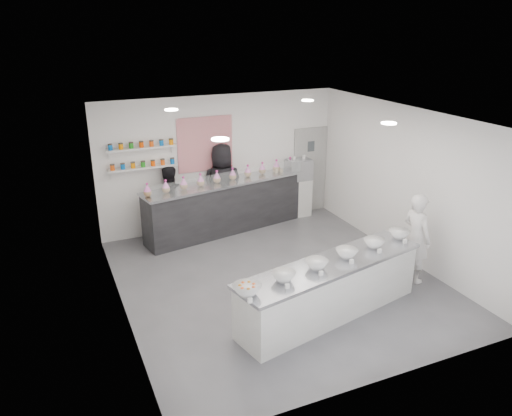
{
  "coord_description": "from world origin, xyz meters",
  "views": [
    {
      "loc": [
        -3.61,
        -7.28,
        4.48
      ],
      "look_at": [
        -0.26,
        0.4,
        1.33
      ],
      "focal_mm": 35.0,
      "sensor_mm": 36.0,
      "label": 1
    }
  ],
  "objects_px": {
    "espresso_machine": "(299,169)",
    "prep_counter": "(330,289)",
    "woman_prep": "(416,238)",
    "staff_right": "(223,186)",
    "back_bar": "(226,206)",
    "staff_left": "(169,202)",
    "espresso_ledge": "(285,199)"
  },
  "relations": [
    {
      "from": "espresso_machine",
      "to": "prep_counter",
      "type": "bearing_deg",
      "value": -111.37
    },
    {
      "from": "woman_prep",
      "to": "staff_right",
      "type": "bearing_deg",
      "value": 26.25
    },
    {
      "from": "espresso_machine",
      "to": "staff_right",
      "type": "height_order",
      "value": "staff_right"
    },
    {
      "from": "back_bar",
      "to": "woman_prep",
      "type": "xyz_separation_m",
      "value": [
        2.35,
        -3.5,
        0.25
      ]
    },
    {
      "from": "woman_prep",
      "to": "staff_left",
      "type": "bearing_deg",
      "value": 38.06
    },
    {
      "from": "woman_prep",
      "to": "espresso_machine",
      "type": "bearing_deg",
      "value": 0.75
    },
    {
      "from": "prep_counter",
      "to": "woman_prep",
      "type": "xyz_separation_m",
      "value": [
        2.02,
        0.4,
        0.37
      ]
    },
    {
      "from": "espresso_ledge",
      "to": "espresso_machine",
      "type": "distance_m",
      "value": 0.78
    },
    {
      "from": "prep_counter",
      "to": "staff_left",
      "type": "xyz_separation_m",
      "value": [
        -1.55,
        4.16,
        0.33
      ]
    },
    {
      "from": "back_bar",
      "to": "woman_prep",
      "type": "relative_size",
      "value": 2.27
    },
    {
      "from": "woman_prep",
      "to": "staff_right",
      "type": "distance_m",
      "value": 4.42
    },
    {
      "from": "espresso_ledge",
      "to": "espresso_machine",
      "type": "height_order",
      "value": "espresso_machine"
    },
    {
      "from": "espresso_ledge",
      "to": "espresso_machine",
      "type": "bearing_deg",
      "value": 0.0
    },
    {
      "from": "staff_right",
      "to": "espresso_machine",
      "type": "bearing_deg",
      "value": -167.7
    },
    {
      "from": "prep_counter",
      "to": "woman_prep",
      "type": "height_order",
      "value": "woman_prep"
    },
    {
      "from": "back_bar",
      "to": "staff_right",
      "type": "xyz_separation_m",
      "value": [
        0.03,
        0.25,
        0.39
      ]
    },
    {
      "from": "prep_counter",
      "to": "staff_left",
      "type": "bearing_deg",
      "value": 97.82
    },
    {
      "from": "staff_right",
      "to": "espresso_ledge",
      "type": "bearing_deg",
      "value": -167.94
    },
    {
      "from": "espresso_machine",
      "to": "espresso_ledge",
      "type": "bearing_deg",
      "value": 180.0
    },
    {
      "from": "back_bar",
      "to": "espresso_machine",
      "type": "relative_size",
      "value": 6.41
    },
    {
      "from": "back_bar",
      "to": "staff_left",
      "type": "relative_size",
      "value": 2.38
    },
    {
      "from": "woman_prep",
      "to": "back_bar",
      "type": "bearing_deg",
      "value": 28.38
    },
    {
      "from": "back_bar",
      "to": "prep_counter",
      "type": "bearing_deg",
      "value": -95.69
    },
    {
      "from": "espresso_ledge",
      "to": "staff_left",
      "type": "distance_m",
      "value": 2.84
    },
    {
      "from": "staff_right",
      "to": "prep_counter",
      "type": "bearing_deg",
      "value": 107.53
    },
    {
      "from": "espresso_ledge",
      "to": "woman_prep",
      "type": "xyz_separation_m",
      "value": [
        0.74,
        -3.72,
        0.36
      ]
    },
    {
      "from": "espresso_ledge",
      "to": "staff_right",
      "type": "relative_size",
      "value": 0.65
    },
    {
      "from": "prep_counter",
      "to": "staff_left",
      "type": "height_order",
      "value": "staff_left"
    },
    {
      "from": "prep_counter",
      "to": "staff_right",
      "type": "distance_m",
      "value": 4.2
    },
    {
      "from": "staff_left",
      "to": "staff_right",
      "type": "relative_size",
      "value": 0.81
    },
    {
      "from": "prep_counter",
      "to": "espresso_machine",
      "type": "height_order",
      "value": "espresso_machine"
    },
    {
      "from": "prep_counter",
      "to": "espresso_machine",
      "type": "relative_size",
      "value": 5.76
    }
  ]
}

